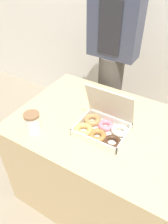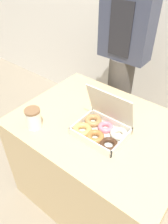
{
  "view_description": "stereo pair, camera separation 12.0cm",
  "coord_description": "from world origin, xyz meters",
  "views": [
    {
      "loc": [
        0.42,
        -0.89,
        1.59
      ],
      "look_at": [
        -0.06,
        -0.09,
        0.83
      ],
      "focal_mm": 35.0,
      "sensor_mm": 36.0,
      "label": 1
    },
    {
      "loc": [
        0.52,
        -0.82,
        1.59
      ],
      "look_at": [
        -0.06,
        -0.09,
        0.83
      ],
      "focal_mm": 35.0,
      "sensor_mm": 36.0,
      "label": 2
    }
  ],
  "objects": [
    {
      "name": "person_customer",
      "position": [
        -0.2,
        0.56,
        0.92
      ],
      "size": [
        0.36,
        0.21,
        1.67
      ],
      "color": "#4C4742",
      "rests_on": "ground_plane"
    },
    {
      "name": "ground_plane",
      "position": [
        0.0,
        0.0,
        0.0
      ],
      "size": [
        14.0,
        14.0,
        0.0
      ],
      "primitive_type": "plane",
      "color": "gray"
    },
    {
      "name": "coffee_cup",
      "position": [
        -0.29,
        -0.26,
        0.79
      ],
      "size": [
        0.09,
        0.09,
        0.12
      ],
      "color": "white",
      "rests_on": "table"
    },
    {
      "name": "donut_box",
      "position": [
        0.05,
        -0.07,
        0.76
      ],
      "size": [
        0.31,
        0.24,
        0.26
      ],
      "color": "silver",
      "rests_on": "table"
    },
    {
      "name": "table",
      "position": [
        0.0,
        0.0,
        0.36
      ],
      "size": [
        1.02,
        0.77,
        0.73
      ],
      "color": "tan",
      "rests_on": "ground_plane"
    }
  ]
}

